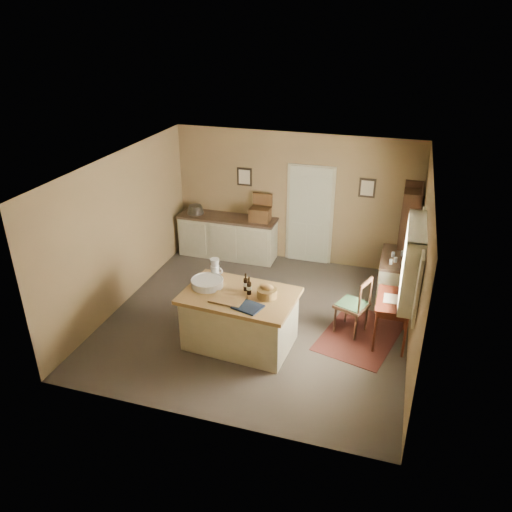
{
  "coord_description": "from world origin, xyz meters",
  "views": [
    {
      "loc": [
        2.1,
        -6.98,
        4.76
      ],
      "look_at": [
        -0.07,
        0.1,
        1.15
      ],
      "focal_mm": 35.0,
      "sensor_mm": 36.0,
      "label": 1
    }
  ],
  "objects_px": {
    "writing_desk": "(393,305)",
    "desk_chair": "(352,305)",
    "sideboard": "(228,235)",
    "right_cabinet": "(396,279)",
    "work_island": "(239,318)",
    "shelving_unit": "(410,238)"
  },
  "relations": [
    {
      "from": "shelving_unit",
      "to": "right_cabinet",
      "type": "bearing_deg",
      "value": -101.75
    },
    {
      "from": "work_island",
      "to": "sideboard",
      "type": "relative_size",
      "value": 0.86
    },
    {
      "from": "sideboard",
      "to": "shelving_unit",
      "type": "bearing_deg",
      "value": -3.1
    },
    {
      "from": "work_island",
      "to": "sideboard",
      "type": "xyz_separation_m",
      "value": [
        -1.26,
        2.97,
        -0.0
      ]
    },
    {
      "from": "right_cabinet",
      "to": "desk_chair",
      "type": "bearing_deg",
      "value": -118.25
    },
    {
      "from": "work_island",
      "to": "shelving_unit",
      "type": "xyz_separation_m",
      "value": [
        2.43,
        2.77,
        0.5
      ]
    },
    {
      "from": "desk_chair",
      "to": "work_island",
      "type": "bearing_deg",
      "value": -131.43
    },
    {
      "from": "desk_chair",
      "to": "right_cabinet",
      "type": "relative_size",
      "value": 0.92
    },
    {
      "from": "sideboard",
      "to": "right_cabinet",
      "type": "height_order",
      "value": "sideboard"
    },
    {
      "from": "writing_desk",
      "to": "desk_chair",
      "type": "bearing_deg",
      "value": 173.77
    },
    {
      "from": "sideboard",
      "to": "writing_desk",
      "type": "relative_size",
      "value": 2.45
    },
    {
      "from": "work_island",
      "to": "shelving_unit",
      "type": "height_order",
      "value": "shelving_unit"
    },
    {
      "from": "work_island",
      "to": "writing_desk",
      "type": "relative_size",
      "value": 2.1
    },
    {
      "from": "sideboard",
      "to": "desk_chair",
      "type": "xyz_separation_m",
      "value": [
        2.9,
        -2.12,
        0.02
      ]
    },
    {
      "from": "right_cabinet",
      "to": "shelving_unit",
      "type": "relative_size",
      "value": 0.55
    },
    {
      "from": "desk_chair",
      "to": "right_cabinet",
      "type": "bearing_deg",
      "value": 82.75
    },
    {
      "from": "sideboard",
      "to": "writing_desk",
      "type": "bearing_deg",
      "value": -31.7
    },
    {
      "from": "writing_desk",
      "to": "desk_chair",
      "type": "relative_size",
      "value": 0.86
    },
    {
      "from": "right_cabinet",
      "to": "shelving_unit",
      "type": "height_order",
      "value": "shelving_unit"
    },
    {
      "from": "desk_chair",
      "to": "shelving_unit",
      "type": "xyz_separation_m",
      "value": [
        0.79,
        1.92,
        0.48
      ]
    },
    {
      "from": "sideboard",
      "to": "right_cabinet",
      "type": "bearing_deg",
      "value": -14.72
    },
    {
      "from": "desk_chair",
      "to": "shelving_unit",
      "type": "height_order",
      "value": "shelving_unit"
    }
  ]
}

